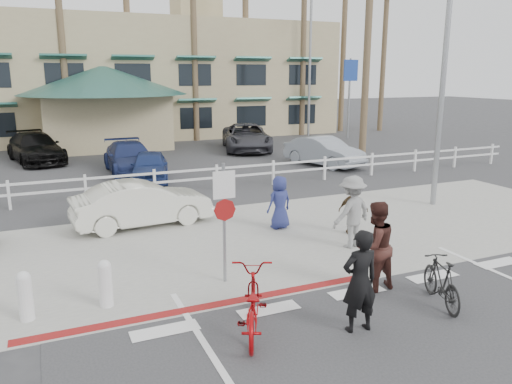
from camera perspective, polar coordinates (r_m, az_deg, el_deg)
name	(u,v)px	position (r m, az deg, el deg)	size (l,w,h in m)	color
ground	(375,304)	(10.23, 13.40, -12.38)	(140.00, 140.00, 0.00)	#333335
bike_path	(451,356)	(8.92, 21.43, -17.05)	(12.00, 16.00, 0.01)	#333335
sidewalk_plaza	(275,237)	(13.80, 2.17, -5.13)	(22.00, 7.00, 0.01)	gray
cross_street	(225,203)	(17.34, -3.55, -1.28)	(40.00, 5.00, 0.01)	#333335
parking_lot	(162,161)	(26.28, -10.69, 3.55)	(50.00, 16.00, 0.01)	#333335
curb_red	(209,306)	(9.92, -5.42, -12.85)	(7.00, 0.25, 0.02)	maroon
rail_fence	(219,177)	(19.23, -4.22, 1.69)	(29.40, 0.16, 1.00)	silver
building	(145,56)	(39.07, -12.57, 14.93)	(28.00, 16.00, 11.30)	tan
sign_post	(224,217)	(10.49, -3.67, -2.89)	(0.50, 0.10, 2.90)	gray
bollard_0	(105,283)	(10.11, -16.83, -9.97)	(0.26, 0.26, 0.95)	silver
bollard_1	(25,296)	(10.08, -24.87, -10.74)	(0.26, 0.26, 0.95)	silver
streetlight_0	(444,70)	(17.67, 20.69, 12.92)	(0.60, 2.00, 9.00)	gray
streetlight_1	(310,68)	(35.94, 6.16, 13.89)	(0.60, 2.00, 9.50)	gray
info_sign	(349,97)	(35.32, 10.58, 10.58)	(1.20, 0.16, 5.60)	navy
palm_3	(61,27)	(32.43, -21.43, 17.13)	(4.00, 4.00, 14.00)	#173A16
palm_4	(127,22)	(33.91, -14.49, 18.25)	(4.00, 4.00, 15.00)	#173A16
palm_5	(194,40)	(33.77, -7.09, 16.87)	(4.00, 4.00, 13.00)	#173A16
palm_6	(245,12)	(36.22, -1.21, 19.90)	(4.00, 4.00, 17.00)	#173A16
palm_7	(304,35)	(36.91, 5.45, 17.38)	(4.00, 4.00, 14.00)	#173A16
palm_8	(344,31)	(39.85, 10.03, 17.67)	(4.00, 4.00, 15.00)	#173A16
palm_9	(384,45)	(40.70, 14.45, 15.95)	(4.00, 4.00, 13.00)	#173A16
palm_11	(368,23)	(28.77, 12.73, 18.28)	(4.00, 4.00, 14.00)	#173A16
bike_red	(251,303)	(8.77, -0.52, -12.57)	(0.72, 2.08, 1.09)	#8A0508
rider_red	(360,281)	(8.84, 11.77, -9.95)	(0.67, 0.44, 1.84)	black
bike_black	(442,281)	(10.40, 20.44, -9.56)	(0.45, 1.60, 0.96)	black
rider_black	(375,246)	(10.55, 13.44, -6.04)	(0.92, 0.71, 1.89)	#3B1D18
pedestrian_a	(352,212)	(12.97, 10.90, -2.25)	(1.22, 0.70, 1.88)	gray
pedestrian_child	(353,210)	(14.10, 11.06, -2.07)	(0.81, 0.34, 1.38)	#48351E
pedestrian_b	(280,202)	(14.35, 2.72, -1.20)	(0.76, 0.49, 1.55)	navy
car_white_sedan	(142,204)	(15.01, -12.85, -1.31)	(1.40, 4.03, 1.33)	silver
lot_car_1	(130,158)	(23.11, -14.19, 3.78)	(1.94, 4.78, 1.39)	navy
lot_car_2	(150,166)	(21.27, -12.06, 2.90)	(1.48, 3.67, 1.25)	navy
lot_car_3	(324,151)	(24.52, 7.77, 4.62)	(1.49, 4.26, 1.40)	gray
lot_car_4	(36,148)	(27.58, -23.89, 4.64)	(2.07, 5.09, 1.48)	black
lot_car_5	(246,137)	(29.32, -1.10, 6.30)	(2.56, 5.55, 1.54)	#34343B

